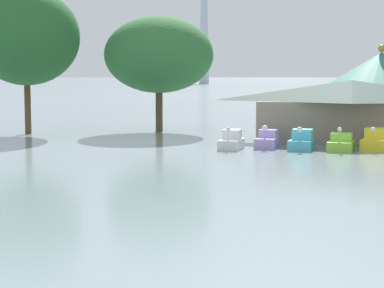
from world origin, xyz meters
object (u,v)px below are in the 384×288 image
at_px(pedal_boat_white, 231,141).
at_px(pedal_boat_cyan, 302,142).
at_px(pedal_boat_yellow, 375,141).
at_px(shoreline_tree_mid, 159,55).
at_px(green_roof_pavilion, 381,86).
at_px(pedal_boat_lavender, 268,140).
at_px(boathouse, 351,110).
at_px(pedal_boat_lime, 341,144).
at_px(shoreline_tree_tall_left, 26,37).

height_order(pedal_boat_white, pedal_boat_cyan, pedal_boat_cyan).
bearing_deg(pedal_boat_yellow, shoreline_tree_mid, -112.26).
distance_m(pedal_boat_yellow, green_roof_pavilion, 16.78).
distance_m(pedal_boat_lavender, shoreline_tree_mid, 16.74).
xyz_separation_m(pedal_boat_white, pedal_boat_cyan, (4.68, 0.52, 0.03)).
xyz_separation_m(pedal_boat_cyan, boathouse, (3.27, 6.03, 1.87)).
xyz_separation_m(pedal_boat_lime, green_roof_pavilion, (3.47, 17.38, 3.55)).
relative_size(pedal_boat_cyan, pedal_boat_lime, 0.99).
bearing_deg(green_roof_pavilion, pedal_boat_cyan, -109.27).
bearing_deg(shoreline_tree_mid, pedal_boat_cyan, -43.15).
bearing_deg(pedal_boat_white, pedal_boat_lavender, 125.07).
xyz_separation_m(pedal_boat_lavender, shoreline_tree_tall_left, (-20.96, 6.77, 7.64)).
height_order(pedal_boat_cyan, pedal_boat_lime, pedal_boat_lime).
relative_size(pedal_boat_lavender, boathouse, 0.19).
relative_size(shoreline_tree_tall_left, shoreline_tree_mid, 1.22).
distance_m(shoreline_tree_tall_left, shoreline_tree_mid, 11.33).
xyz_separation_m(pedal_boat_white, pedal_boat_yellow, (9.46, 1.42, 0.06)).
bearing_deg(pedal_boat_white, pedal_boat_lime, 96.20).
bearing_deg(shoreline_tree_mid, pedal_boat_yellow, -32.45).
bearing_deg(pedal_boat_lavender, shoreline_tree_tall_left, -103.21).
bearing_deg(pedal_boat_yellow, pedal_boat_white, -71.30).
bearing_deg(boathouse, pedal_boat_cyan, -118.44).
bearing_deg(shoreline_tree_tall_left, pedal_boat_cyan, -18.25).
height_order(pedal_boat_lime, boathouse, boathouse).
relative_size(green_roof_pavilion, shoreline_tree_tall_left, 0.86).
bearing_deg(shoreline_tree_mid, pedal_boat_white, -56.73).
height_order(pedal_boat_white, boathouse, boathouse).
relative_size(pedal_boat_lime, shoreline_tree_tall_left, 0.21).
bearing_deg(pedal_boat_yellow, pedal_boat_lime, -55.47).
distance_m(pedal_boat_lavender, pedal_boat_lime, 5.04).
bearing_deg(green_roof_pavilion, boathouse, -103.85).
bearing_deg(shoreline_tree_mid, green_roof_pavilion, 14.78).
bearing_deg(pedal_boat_white, shoreline_tree_tall_left, -110.83).
xyz_separation_m(pedal_boat_cyan, shoreline_tree_tall_left, (-23.33, 7.70, 7.60)).
bearing_deg(green_roof_pavilion, pedal_boat_white, -121.07).
distance_m(pedal_boat_white, shoreline_tree_mid, 16.46).
relative_size(pedal_boat_white, green_roof_pavilion, 0.24).
relative_size(pedal_boat_cyan, green_roof_pavilion, 0.24).
bearing_deg(shoreline_tree_tall_left, pedal_boat_yellow, -13.60).
xyz_separation_m(boathouse, shoreline_tree_mid, (-16.32, 6.20, 4.29)).
relative_size(pedal_boat_lime, pedal_boat_yellow, 0.85).
height_order(green_roof_pavilion, shoreline_tree_mid, shoreline_tree_mid).
bearing_deg(boathouse, pedal_boat_lavender, -137.85).
bearing_deg(pedal_boat_cyan, pedal_boat_white, -77.39).
bearing_deg(pedal_boat_lime, pedal_boat_yellow, 120.97).
xyz_separation_m(pedal_boat_lavender, shoreline_tree_mid, (-10.68, 11.30, 6.20)).
xyz_separation_m(pedal_boat_yellow, shoreline_tree_tall_left, (-28.11, 6.80, 7.57)).
bearing_deg(boathouse, shoreline_tree_tall_left, 176.43).
bearing_deg(pedal_boat_lime, pedal_boat_lavender, -95.24).
distance_m(boathouse, shoreline_tree_tall_left, 27.26).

